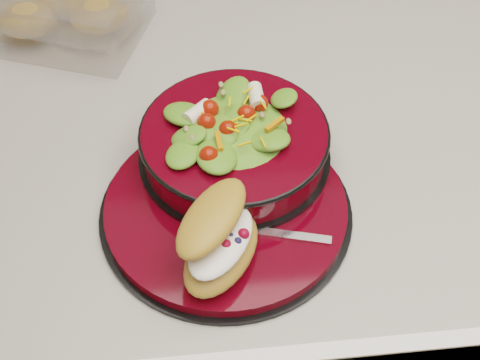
{
  "coord_description": "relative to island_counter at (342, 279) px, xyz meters",
  "views": [
    {
      "loc": [
        -0.27,
        -0.68,
        1.57
      ],
      "look_at": [
        -0.21,
        -0.14,
        0.94
      ],
      "focal_mm": 50.0,
      "sensor_mm": 36.0,
      "label": 1
    }
  ],
  "objects": [
    {
      "name": "croissant",
      "position": [
        -0.25,
        -0.24,
        0.5
      ],
      "size": [
        0.13,
        0.16,
        0.08
      ],
      "rotation": [
        0.0,
        0.0,
        1.02
      ],
      "color": "gold",
      "rests_on": "dinner_plate"
    },
    {
      "name": "salad_bowl",
      "position": [
        -0.22,
        -0.08,
        0.5
      ],
      "size": [
        0.25,
        0.25,
        0.1
      ],
      "rotation": [
        0.0,
        0.0,
        -0.04
      ],
      "color": "black",
      "rests_on": "dinner_plate"
    },
    {
      "name": "dinner_plate",
      "position": [
        -0.23,
        -0.16,
        0.46
      ],
      "size": [
        0.32,
        0.32,
        0.02
      ],
      "rotation": [
        0.0,
        0.0,
        -0.36
      ],
      "color": "black",
      "rests_on": "island_counter"
    },
    {
      "name": "fork",
      "position": [
        -0.19,
        -0.21,
        0.47
      ],
      "size": [
        0.15,
        0.06,
        0.0
      ],
      "rotation": [
        0.0,
        0.0,
        1.31
      ],
      "color": "silver",
      "rests_on": "dinner_plate"
    },
    {
      "name": "island_counter",
      "position": [
        0.0,
        0.0,
        0.0
      ],
      "size": [
        1.24,
        0.74,
        0.9
      ],
      "color": "white",
      "rests_on": "ground"
    },
    {
      "name": "pastry_box",
      "position": [
        -0.46,
        0.24,
        0.49
      ],
      "size": [
        0.29,
        0.25,
        0.09
      ],
      "rotation": [
        0.0,
        0.0,
        -0.36
      ],
      "color": "white",
      "rests_on": "island_counter"
    }
  ]
}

